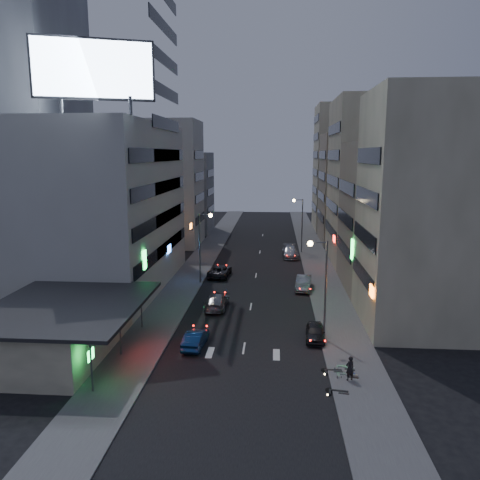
# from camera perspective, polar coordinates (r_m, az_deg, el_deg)

# --- Properties ---
(ground) EXTENTS (180.00, 180.00, 0.00)m
(ground) POSITION_cam_1_polar(r_m,az_deg,el_deg) (33.34, -0.01, -15.80)
(ground) COLOR black
(ground) RESTS_ON ground
(sidewalk_left) EXTENTS (4.00, 120.00, 0.12)m
(sidewalk_left) POSITION_cam_1_polar(r_m,az_deg,el_deg) (62.44, -5.24, -3.19)
(sidewalk_left) COLOR #4C4C4F
(sidewalk_left) RESTS_ON ground
(sidewalk_right) EXTENTS (4.00, 120.00, 0.12)m
(sidewalk_right) POSITION_cam_1_polar(r_m,az_deg,el_deg) (61.86, 9.56, -3.43)
(sidewalk_right) COLOR #4C4C4F
(sidewalk_right) RESTS_ON ground
(food_court) EXTENTS (11.00, 13.00, 3.88)m
(food_court) POSITION_cam_1_polar(r_m,az_deg,el_deg) (37.91, -21.55, -9.98)
(food_court) COLOR beige
(food_court) RESTS_ON ground
(white_building) EXTENTS (14.00, 24.00, 18.00)m
(white_building) POSITION_cam_1_polar(r_m,az_deg,el_deg) (53.72, -16.73, 3.87)
(white_building) COLOR #AFAFAA
(white_building) RESTS_ON ground
(grey_tower) EXTENTS (10.00, 14.00, 34.00)m
(grey_tower) POSITION_cam_1_polar(r_m,az_deg,el_deg) (59.95, -24.32, 11.71)
(grey_tower) COLOR gray
(grey_tower) RESTS_ON ground
(shophouse_near) EXTENTS (10.00, 11.00, 20.00)m
(shophouse_near) POSITION_cam_1_polar(r_m,az_deg,el_deg) (42.54, 21.77, 3.30)
(shophouse_near) COLOR beige
(shophouse_near) RESTS_ON ground
(shophouse_mid) EXTENTS (11.00, 12.00, 16.00)m
(shophouse_mid) POSITION_cam_1_polar(r_m,az_deg,el_deg) (53.90, 18.55, 2.72)
(shophouse_mid) COLOR gray
(shophouse_mid) RESTS_ON ground
(shophouse_far) EXTENTS (10.00, 14.00, 22.00)m
(shophouse_far) POSITION_cam_1_polar(r_m,az_deg,el_deg) (66.16, 15.55, 6.83)
(shophouse_far) COLOR beige
(shophouse_far) RESTS_ON ground
(far_left_a) EXTENTS (11.00, 10.00, 20.00)m
(far_left_a) POSITION_cam_1_polar(r_m,az_deg,el_deg) (77.05, -9.05, 6.80)
(far_left_a) COLOR #AFAFAA
(far_left_a) RESTS_ON ground
(far_left_b) EXTENTS (12.00, 10.00, 15.00)m
(far_left_b) POSITION_cam_1_polar(r_m,az_deg,el_deg) (89.99, -7.41, 5.75)
(far_left_b) COLOR gray
(far_left_b) RESTS_ON ground
(far_right_a) EXTENTS (11.00, 12.00, 18.00)m
(far_right_a) POSITION_cam_1_polar(r_m,az_deg,el_deg) (81.11, 13.81, 6.10)
(far_right_a) COLOR gray
(far_right_a) RESTS_ON ground
(far_right_b) EXTENTS (12.00, 12.00, 24.00)m
(far_right_b) POSITION_cam_1_polar(r_m,az_deg,el_deg) (94.85, 12.82, 8.54)
(far_right_b) COLOR beige
(far_right_b) RESTS_ON ground
(billboard) EXTENTS (9.52, 3.75, 6.20)m
(billboard) POSITION_cam_1_polar(r_m,az_deg,el_deg) (43.17, -17.41, 19.22)
(billboard) COLOR #595B60
(billboard) RESTS_ON white_building
(street_lamp_right_near) EXTENTS (1.60, 0.44, 8.02)m
(street_lamp_right_near) POSITION_cam_1_polar(r_m,az_deg,el_deg) (37.20, 9.84, -4.31)
(street_lamp_right_near) COLOR #595B60
(street_lamp_right_near) RESTS_ON sidewalk_right
(street_lamp_left) EXTENTS (1.60, 0.44, 8.02)m
(street_lamp_left) POSITION_cam_1_polar(r_m,az_deg,el_deg) (53.29, -4.54, 0.28)
(street_lamp_left) COLOR #595B60
(street_lamp_left) RESTS_ON sidewalk_left
(street_lamp_right_far) EXTENTS (1.60, 0.44, 8.02)m
(street_lamp_right_far) POSITION_cam_1_polar(r_m,az_deg,el_deg) (70.54, 7.28, 2.73)
(street_lamp_right_far) COLOR #595B60
(street_lamp_right_far) RESTS_ON sidewalk_right
(parked_car_right_near) EXTENTS (1.72, 3.82, 1.27)m
(parked_car_right_near) POSITION_cam_1_polar(r_m,az_deg,el_deg) (38.74, 9.15, -11.04)
(parked_car_right_near) COLOR #232328
(parked_car_right_near) RESTS_ON ground
(parked_car_right_mid) EXTENTS (2.11, 4.68, 1.49)m
(parked_car_right_mid) POSITION_cam_1_polar(r_m,az_deg,el_deg) (52.14, 7.76, -5.22)
(parked_car_right_mid) COLOR #9CA1A4
(parked_car_right_mid) RESTS_ON ground
(parked_car_left) EXTENTS (2.73, 5.28, 1.42)m
(parked_car_left) POSITION_cam_1_polar(r_m,az_deg,el_deg) (57.14, -2.49, -3.77)
(parked_car_left) COLOR #29292E
(parked_car_left) RESTS_ON ground
(parked_car_right_far) EXTENTS (2.46, 5.49, 1.56)m
(parked_car_right_far) POSITION_cam_1_polar(r_m,az_deg,el_deg) (67.99, 6.15, -1.46)
(parked_car_right_far) COLOR #A9AAB1
(parked_car_right_far) RESTS_ON ground
(road_car_blue) EXTENTS (1.67, 4.03, 1.30)m
(road_car_blue) POSITION_cam_1_polar(r_m,az_deg,el_deg) (37.13, -5.46, -11.91)
(road_car_blue) COLOR navy
(road_car_blue) RESTS_ON ground
(road_car_silver) EXTENTS (2.18, 4.99, 1.43)m
(road_car_silver) POSITION_cam_1_polar(r_m,az_deg,el_deg) (45.67, -2.86, -7.45)
(road_car_silver) COLOR gray
(road_car_silver) RESTS_ON ground
(person) EXTENTS (0.71, 0.61, 1.66)m
(person) POSITION_cam_1_polar(r_m,az_deg,el_deg) (32.48, 13.25, -14.98)
(person) COLOR black
(person) RESTS_ON sidewalk_right
(scooter_black_a) EXTENTS (0.90, 1.88, 1.10)m
(scooter_black_a) POSITION_cam_1_polar(r_m,az_deg,el_deg) (31.26, 13.18, -16.60)
(scooter_black_a) COLOR black
(scooter_black_a) RESTS_ON sidewalk_right
(scooter_silver_a) EXTENTS (1.01, 2.11, 1.24)m
(scooter_silver_a) POSITION_cam_1_polar(r_m,az_deg,el_deg) (33.38, 14.26, -14.70)
(scooter_silver_a) COLOR #98999F
(scooter_silver_a) RESTS_ON sidewalk_right
(scooter_blue) EXTENTS (0.70, 1.68, 1.00)m
(scooter_blue) POSITION_cam_1_polar(r_m,az_deg,el_deg) (33.65, 13.89, -14.69)
(scooter_blue) COLOR navy
(scooter_blue) RESTS_ON sidewalk_right
(scooter_black_b) EXTENTS (0.65, 1.78, 1.08)m
(scooter_black_b) POSITION_cam_1_polar(r_m,az_deg,el_deg) (33.95, 12.33, -14.32)
(scooter_black_b) COLOR black
(scooter_black_b) RESTS_ON sidewalk_right
(scooter_silver_b) EXTENTS (1.16, 2.03, 1.18)m
(scooter_silver_b) POSITION_cam_1_polar(r_m,az_deg,el_deg) (34.35, 13.93, -14.00)
(scooter_silver_b) COLOR #A3A4AB
(scooter_silver_b) RESTS_ON sidewalk_right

